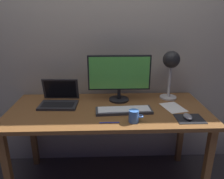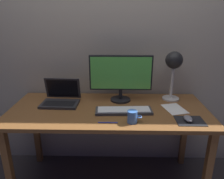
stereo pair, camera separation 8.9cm
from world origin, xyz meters
name	(u,v)px [view 2 (the right image)]	position (x,y,z in m)	size (l,w,h in m)	color
back_wall	(110,33)	(0.00, 0.40, 1.30)	(4.80, 0.06, 2.60)	#B2A893
desk	(109,117)	(0.00, 0.00, 0.66)	(1.60, 0.70, 0.74)	brown
monitor	(121,75)	(0.10, 0.17, 0.97)	(0.54, 0.18, 0.40)	black
keyboard_main	(124,111)	(0.12, -0.07, 0.75)	(0.45, 0.16, 0.03)	#38383A
laptop	(61,96)	(-0.41, 0.11, 0.80)	(0.32, 0.25, 0.21)	#28282B
desk_lamp	(174,65)	(0.55, 0.21, 1.06)	(0.15, 0.15, 0.43)	beige
mousepad	(190,121)	(0.59, -0.21, 0.74)	(0.20, 0.16, 0.00)	black
mouse	(188,119)	(0.58, -0.21, 0.76)	(0.06, 0.10, 0.03)	slate
coffee_mug	(133,117)	(0.18, -0.24, 0.78)	(0.11, 0.07, 0.09)	#3F72CC
paper_sheet_near_mouse	(174,109)	(0.53, 0.00, 0.74)	(0.15, 0.21, 0.00)	white
pen	(108,123)	(0.01, -0.25, 0.74)	(0.01, 0.01, 0.14)	#2633A5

